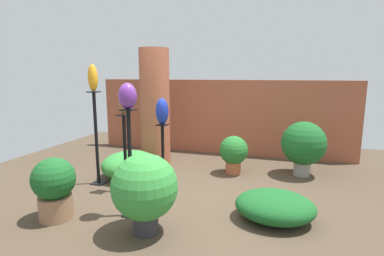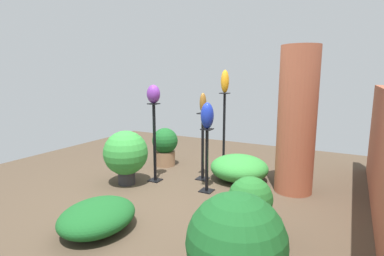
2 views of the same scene
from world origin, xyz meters
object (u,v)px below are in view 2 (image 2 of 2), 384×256
(brick_pillar, at_px, (297,121))
(pedestal_violet, at_px, (155,146))
(pedestal_amber, at_px, (224,136))
(pedestal_cobalt, at_px, (207,163))
(potted_plant_near_pillar, at_px, (126,154))
(art_vase_amber, at_px, (225,81))
(potted_plant_mid_right, at_px, (165,145))
(potted_plant_front_right, at_px, (236,245))
(pedestal_bronze, at_px, (203,149))
(art_vase_cobalt, at_px, (207,116))
(art_vase_violet, at_px, (153,94))
(potted_plant_back_center, at_px, (250,202))
(art_vase_bronze, at_px, (203,103))

(brick_pillar, xyz_separation_m, pedestal_violet, (0.63, -2.17, -0.50))
(pedestal_amber, distance_m, pedestal_cobalt, 1.10)
(pedestal_violet, relative_size, potted_plant_near_pillar, 1.48)
(art_vase_amber, distance_m, potted_plant_mid_right, 1.74)
(potted_plant_mid_right, distance_m, potted_plant_front_right, 3.91)
(pedestal_bronze, height_order, art_vase_cobalt, art_vase_cobalt)
(pedestal_violet, relative_size, potted_plant_front_right, 1.41)
(brick_pillar, height_order, art_vase_amber, brick_pillar)
(art_vase_violet, bearing_deg, potted_plant_front_right, 46.44)
(pedestal_violet, distance_m, art_vase_cobalt, 1.14)
(pedestal_bronze, height_order, potted_plant_back_center, pedestal_bronze)
(potted_plant_mid_right, bearing_deg, pedestal_violet, 22.37)
(brick_pillar, bearing_deg, art_vase_amber, -107.22)
(art_vase_bronze, bearing_deg, potted_plant_back_center, 42.48)
(art_vase_amber, distance_m, potted_plant_near_pillar, 2.16)
(art_vase_cobalt, relative_size, potted_plant_front_right, 0.42)
(brick_pillar, xyz_separation_m, pedestal_cobalt, (0.64, -1.18, -0.66))
(art_vase_amber, height_order, potted_plant_front_right, art_vase_amber)
(art_vase_amber, bearing_deg, art_vase_violet, -38.58)
(potted_plant_mid_right, bearing_deg, potted_plant_back_center, 52.28)
(brick_pillar, xyz_separation_m, art_vase_violet, (0.63, -2.17, 0.38))
(potted_plant_front_right, bearing_deg, art_vase_violet, -133.56)
(pedestal_cobalt, relative_size, art_vase_bronze, 2.94)
(brick_pillar, relative_size, art_vase_violet, 7.30)
(potted_plant_back_center, bearing_deg, pedestal_amber, -150.32)
(potted_plant_near_pillar, bearing_deg, art_vase_violet, 136.58)
(art_vase_amber, relative_size, potted_plant_front_right, 0.43)
(pedestal_bronze, relative_size, pedestal_cobalt, 1.17)
(brick_pillar, height_order, pedestal_amber, brick_pillar)
(brick_pillar, distance_m, potted_plant_near_pillar, 2.75)
(pedestal_amber, distance_m, potted_plant_near_pillar, 1.82)
(art_vase_bronze, height_order, potted_plant_near_pillar, art_vase_bronze)
(potted_plant_mid_right, bearing_deg, art_vase_amber, 99.74)
(pedestal_cobalt, height_order, potted_plant_back_center, pedestal_cobalt)
(pedestal_violet, bearing_deg, potted_plant_near_pillar, -43.42)
(pedestal_cobalt, relative_size, art_vase_cobalt, 2.52)
(pedestal_bronze, relative_size, potted_plant_front_right, 1.23)
(art_vase_cobalt, bearing_deg, art_vase_amber, -171.75)
(potted_plant_near_pillar, distance_m, potted_plant_front_right, 3.09)
(pedestal_violet, distance_m, art_vase_bronze, 1.09)
(potted_plant_near_pillar, bearing_deg, art_vase_amber, 140.14)
(pedestal_violet, xyz_separation_m, art_vase_violet, (0.00, -0.00, 0.87))
(pedestal_cobalt, height_order, potted_plant_front_right, pedestal_cobalt)
(pedestal_bronze, xyz_separation_m, art_vase_cobalt, (0.47, 0.30, 0.66))
(potted_plant_front_right, distance_m, potted_plant_back_center, 1.20)
(pedestal_cobalt, xyz_separation_m, art_vase_bronze, (-0.47, -0.30, 0.88))
(brick_pillar, height_order, potted_plant_front_right, brick_pillar)
(brick_pillar, xyz_separation_m, art_vase_amber, (-0.41, -1.34, 0.57))
(pedestal_cobalt, bearing_deg, pedestal_bronze, -147.22)
(pedestal_amber, xyz_separation_m, potted_plant_front_right, (3.15, 1.38, -0.13))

